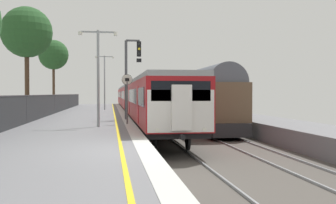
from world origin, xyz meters
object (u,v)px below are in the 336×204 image
freight_train_adjacent_track (187,97)px  background_tree_left (53,56)px  signal_gantry (130,70)px  background_tree_centre (28,34)px  platform_lamp_far (105,78)px  speed_limit_sign (127,93)px  platform_lamp_mid (98,69)px  commuter_train_at_platform (136,98)px

freight_train_adjacent_track → background_tree_left: 22.07m
signal_gantry → background_tree_centre: background_tree_centre is taller
platform_lamp_far → signal_gantry: bearing=-83.5°
freight_train_adjacent_track → speed_limit_sign: freight_train_adjacent_track is taller
background_tree_left → background_tree_centre: 20.79m
freight_train_adjacent_track → speed_limit_sign: (-5.85, -12.54, 0.33)m
speed_limit_sign → platform_lamp_mid: size_ratio=0.56×
platform_lamp_mid → platform_lamp_far: size_ratio=0.87×
freight_train_adjacent_track → speed_limit_sign: 13.84m
signal_gantry → background_tree_centre: bearing=150.1°
commuter_train_at_platform → background_tree_left: background_tree_left is taller
commuter_train_at_platform → platform_lamp_far: bearing=-157.9°
freight_train_adjacent_track → platform_lamp_mid: platform_lamp_mid is taller
commuter_train_at_platform → background_tree_centre: 17.14m
signal_gantry → platform_lamp_far: 16.82m
commuter_train_at_platform → platform_lamp_mid: platform_lamp_mid is taller
speed_limit_sign → background_tree_left: bearing=105.4°
platform_lamp_mid → background_tree_left: 31.45m
speed_limit_sign → background_tree_left: background_tree_left is taller
signal_gantry → background_tree_left: 26.52m
platform_lamp_far → background_tree_centre: 13.89m
commuter_train_at_platform → platform_lamp_mid: 24.01m
freight_train_adjacent_track → platform_lamp_far: bearing=132.0°
background_tree_left → platform_lamp_far: bearing=-52.1°
signal_gantry → speed_limit_sign: (-0.36, -4.03, -1.51)m
speed_limit_sign → platform_lamp_far: size_ratio=0.49×
signal_gantry → speed_limit_sign: signal_gantry is taller
freight_train_adjacent_track → platform_lamp_far: platform_lamp_far is taller
platform_lamp_far → background_tree_centre: background_tree_centre is taller
background_tree_left → signal_gantry: bearing=-71.5°
platform_lamp_mid → background_tree_centre: bearing=118.8°
commuter_train_at_platform → platform_lamp_mid: size_ratio=11.76×
signal_gantry → background_tree_centre: size_ratio=0.65×
platform_lamp_far → freight_train_adjacent_track: bearing=-48.0°
speed_limit_sign → freight_train_adjacent_track: bearing=65.0°
signal_gantry → speed_limit_sign: 4.32m
speed_limit_sign → background_tree_left: (-7.97, 29.01, 4.66)m
freight_train_adjacent_track → background_tree_left: (-13.82, 16.47, 4.99)m
platform_lamp_mid → background_tree_left: bearing=101.9°
signal_gantry → platform_lamp_mid: (-1.91, -5.61, -0.30)m
commuter_train_at_platform → platform_lamp_far: 4.23m
commuter_train_at_platform → speed_limit_sign: size_ratio=20.98×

